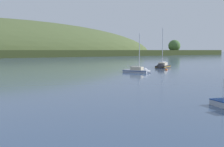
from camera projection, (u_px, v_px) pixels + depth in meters
name	position (u px, v px, depth m)	size (l,w,h in m)	color
sailboat_midwater_white	(139.00, 72.00, 68.84)	(5.56, 7.67, 10.79)	#ADB2BC
sailboat_far_left	(162.00, 67.00, 86.28)	(8.34, 6.87, 13.89)	#232328
mooring_buoy_foreground	(166.00, 70.00, 77.56)	(0.80, 0.80, 0.88)	#EA5B19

